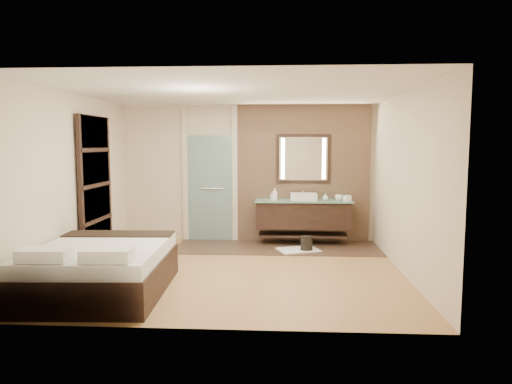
# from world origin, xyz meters

# --- Properties ---
(floor) EXTENTS (5.00, 5.00, 0.00)m
(floor) POSITION_xyz_m (0.00, 0.00, 0.00)
(floor) COLOR #A37044
(floor) RESTS_ON ground
(tile_strip) EXTENTS (3.80, 1.30, 0.01)m
(tile_strip) POSITION_xyz_m (0.60, 1.60, 0.01)
(tile_strip) COLOR #3C2D20
(tile_strip) RESTS_ON floor
(stone_wall) EXTENTS (2.60, 0.08, 2.70)m
(stone_wall) POSITION_xyz_m (1.10, 2.21, 1.35)
(stone_wall) COLOR tan
(stone_wall) RESTS_ON floor
(vanity) EXTENTS (1.85, 0.55, 0.88)m
(vanity) POSITION_xyz_m (1.10, 1.92, 0.58)
(vanity) COLOR black
(vanity) RESTS_ON stone_wall
(mirror_unit) EXTENTS (1.06, 0.04, 0.96)m
(mirror_unit) POSITION_xyz_m (1.10, 2.16, 1.65)
(mirror_unit) COLOR black
(mirror_unit) RESTS_ON stone_wall
(frosted_door) EXTENTS (1.10, 0.12, 2.70)m
(frosted_door) POSITION_xyz_m (-0.75, 2.20, 1.14)
(frosted_door) COLOR #ABD8D6
(frosted_door) RESTS_ON floor
(shoji_partition) EXTENTS (0.06, 1.20, 2.40)m
(shoji_partition) POSITION_xyz_m (-2.43, 0.60, 1.21)
(shoji_partition) COLOR black
(shoji_partition) RESTS_ON floor
(bed) EXTENTS (1.69, 2.07, 0.77)m
(bed) POSITION_xyz_m (-1.65, -1.16, 0.32)
(bed) COLOR black
(bed) RESTS_ON floor
(bath_mat) EXTENTS (0.85, 0.72, 0.02)m
(bath_mat) POSITION_xyz_m (0.99, 1.35, 0.02)
(bath_mat) COLOR white
(bath_mat) RESTS_ON floor
(waste_bin) EXTENTS (0.25, 0.25, 0.28)m
(waste_bin) POSITION_xyz_m (1.13, 1.32, 0.14)
(waste_bin) COLOR black
(waste_bin) RESTS_ON floor
(tissue_box) EXTENTS (0.16, 0.16, 0.10)m
(tissue_box) POSITION_xyz_m (1.92, 1.83, 0.92)
(tissue_box) COLOR white
(tissue_box) RESTS_ON vanity
(soap_bottle_a) EXTENTS (0.10, 0.10, 0.24)m
(soap_bottle_a) POSITION_xyz_m (0.55, 1.80, 0.99)
(soap_bottle_a) COLOR white
(soap_bottle_a) RESTS_ON vanity
(soap_bottle_b) EXTENTS (0.09, 0.10, 0.17)m
(soap_bottle_b) POSITION_xyz_m (0.51, 1.89, 0.95)
(soap_bottle_b) COLOR #B2B2B2
(soap_bottle_b) RESTS_ON vanity
(soap_bottle_c) EXTENTS (0.14, 0.14, 0.14)m
(soap_bottle_c) POSITION_xyz_m (1.51, 1.84, 0.93)
(soap_bottle_c) COLOR silver
(soap_bottle_c) RESTS_ON vanity
(cup) EXTENTS (0.17, 0.17, 0.11)m
(cup) POSITION_xyz_m (1.77, 1.91, 0.92)
(cup) COLOR white
(cup) RESTS_ON vanity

